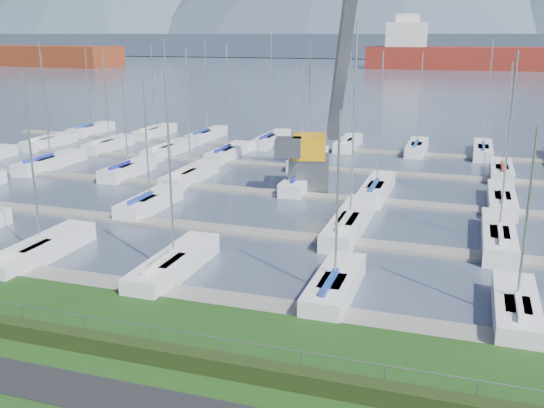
% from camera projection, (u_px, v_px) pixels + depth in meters
% --- Properties ---
extents(path, '(160.00, 2.00, 0.04)m').
position_uv_depth(path, '(135.00, 402.00, 20.57)').
color(path, black).
rests_on(path, grass).
extents(water, '(800.00, 540.00, 0.20)m').
position_uv_depth(water, '(450.00, 64.00, 261.28)').
color(water, '#455166').
extents(hedge, '(80.00, 0.70, 0.70)m').
position_uv_depth(hedge, '(170.00, 356.00, 22.85)').
color(hedge, black).
rests_on(hedge, grass).
extents(fence, '(80.00, 0.04, 0.04)m').
position_uv_depth(fence, '(174.00, 331.00, 22.99)').
color(fence, gray).
rests_on(fence, grass).
extents(foothill, '(900.00, 80.00, 12.00)m').
position_uv_depth(foothill, '(457.00, 45.00, 323.59)').
color(foothill, '#3C4658').
rests_on(foothill, water).
extents(docks, '(90.00, 41.60, 0.25)m').
position_uv_depth(docks, '(328.00, 197.00, 47.16)').
color(docks, slate).
rests_on(docks, water).
extents(crane, '(6.83, 13.16, 22.35)m').
position_uv_depth(crane, '(319.00, 119.00, 49.42)').
color(crane, '#5A5E62').
rests_on(crane, water).
extents(cargo_ship_west, '(97.61, 30.13, 21.50)m').
position_uv_depth(cargo_ship_west, '(8.00, 55.00, 247.10)').
color(cargo_ship_west, maroon).
rests_on(cargo_ship_west, water).
extents(cargo_ship_mid, '(92.04, 20.92, 21.50)m').
position_uv_depth(cargo_ship_mid, '(485.00, 58.00, 215.84)').
color(cargo_ship_mid, maroon).
rests_on(cargo_ship_mid, water).
extents(sailboat_fleet, '(74.63, 48.71, 13.41)m').
position_uv_depth(sailboat_fleet, '(313.00, 119.00, 49.48)').
color(sailboat_fleet, white).
rests_on(sailboat_fleet, water).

